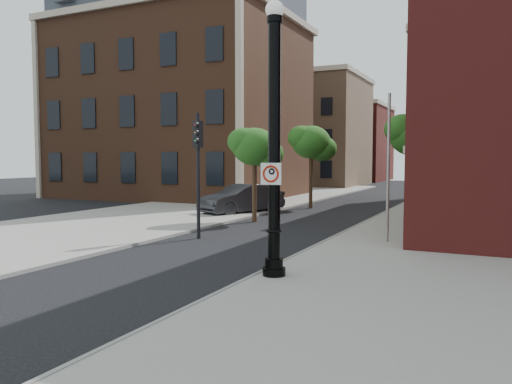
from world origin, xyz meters
The scene contains 16 objects.
ground centered at (0.00, 0.00, 0.00)m, with size 120.00×120.00×0.00m, color black.
sidewalk_right centered at (6.00, 10.00, 0.06)m, with size 8.00×60.00×0.12m, color gray.
sidewalk_left centered at (-9.00, 18.00, 0.06)m, with size 10.00×50.00×0.12m, color gray.
curb_edge centered at (2.05, 10.00, 0.07)m, with size 0.10×60.00×0.14m, color gray.
victorian_building centered at (-16.00, 23.97, 8.74)m, with size 18.60×14.60×17.95m.
bg_building_tan_a centered at (-12.00, 44.00, 6.00)m, with size 12.00×12.00×12.00m, color #936F50.
bg_building_red centered at (-12.00, 58.00, 5.00)m, with size 12.00×12.00×10.00m, color maroon.
lamppost centered at (2.55, 0.76, 3.35)m, with size 0.61×0.61×7.25m.
no_parking_sign centered at (2.54, 0.58, 2.82)m, with size 0.56×0.08×0.56m.
parked_car centered at (-5.36, 14.17, 0.84)m, with size 1.79×5.13×1.69m, color #2B2B30.
traffic_signal_left centered at (-2.87, 5.59, 3.36)m, with size 0.37×0.43×4.98m.
traffic_signal_right centered at (4.80, 8.37, 3.25)m, with size 0.32×0.40×4.83m.
utility_pole centered at (4.17, 7.51, 2.79)m, with size 0.11×0.11×5.59m, color #999999.
street_tree_a centered at (-3.10, 11.26, 3.71)m, with size 2.62×2.36×4.71m.
street_tree_b centered at (-2.82, 18.86, 4.13)m, with size 2.91×2.63×5.24m.
street_tree_c centered at (3.82, 16.23, 4.35)m, with size 3.06×2.76×5.51m.
Camera 1 is at (7.79, -11.17, 3.25)m, focal length 35.00 mm.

